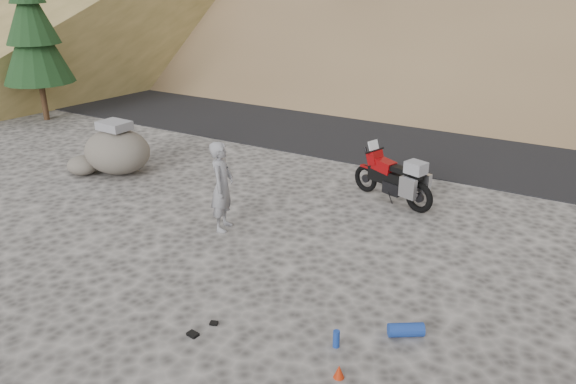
% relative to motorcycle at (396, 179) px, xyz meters
% --- Properties ---
extents(ground, '(140.00, 140.00, 0.00)m').
position_rel_motorcycle_xyz_m(ground, '(-1.35, -3.67, -0.53)').
color(ground, '#3E3C3A').
rests_on(ground, ground).
extents(road, '(120.00, 7.00, 0.05)m').
position_rel_motorcycle_xyz_m(road, '(-1.35, 5.33, -0.53)').
color(road, black).
rests_on(road, ground).
extents(conifer_verge, '(2.20, 2.20, 5.04)m').
position_rel_motorcycle_xyz_m(conifer_verge, '(-12.35, 0.83, 2.36)').
color(conifer_verge, '#392514').
rests_on(conifer_verge, ground).
extents(motorcycle, '(2.03, 0.99, 1.25)m').
position_rel_motorcycle_xyz_m(motorcycle, '(0.00, 0.00, 0.00)').
color(motorcycle, black).
rests_on(motorcycle, ground).
extents(man, '(0.59, 0.73, 1.75)m').
position_rel_motorcycle_xyz_m(man, '(-2.40, -2.88, -0.53)').
color(man, gray).
rests_on(man, ground).
extents(boulder, '(1.99, 1.81, 1.27)m').
position_rel_motorcycle_xyz_m(boulder, '(-6.49, -1.63, 0.02)').
color(boulder, '#524C46').
rests_on(boulder, ground).
extents(small_rock, '(0.79, 0.72, 0.46)m').
position_rel_motorcycle_xyz_m(small_rock, '(-7.16, -2.16, -0.30)').
color(small_rock, '#524C46').
rests_on(small_rock, ground).
extents(gear_blue_mat, '(0.52, 0.43, 0.20)m').
position_rel_motorcycle_xyz_m(gear_blue_mat, '(1.79, -4.37, -0.44)').
color(gear_blue_mat, navy).
rests_on(gear_blue_mat, ground).
extents(gear_bottle, '(0.12, 0.12, 0.25)m').
position_rel_motorcycle_xyz_m(gear_bottle, '(1.06, -5.07, -0.41)').
color(gear_bottle, navy).
rests_on(gear_bottle, ground).
extents(gear_funnel, '(0.16, 0.16, 0.18)m').
position_rel_motorcycle_xyz_m(gear_funnel, '(1.35, -5.60, -0.44)').
color(gear_funnel, '#B3290B').
rests_on(gear_funnel, ground).
extents(gear_glove_a, '(0.17, 0.13, 0.04)m').
position_rel_motorcycle_xyz_m(gear_glove_a, '(-0.75, -5.85, -0.51)').
color(gear_glove_a, black).
rests_on(gear_glove_a, ground).
extents(gear_glove_b, '(0.13, 0.12, 0.04)m').
position_rel_motorcycle_xyz_m(gear_glove_b, '(-0.66, -5.49, -0.51)').
color(gear_glove_b, black).
rests_on(gear_glove_b, ground).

